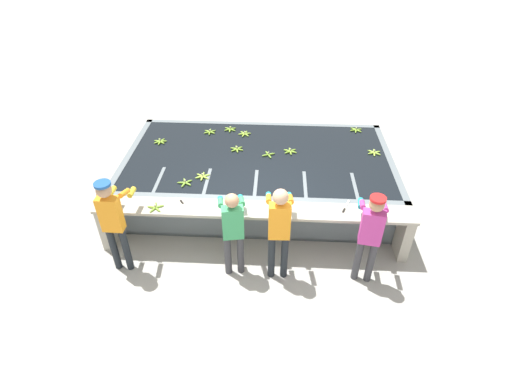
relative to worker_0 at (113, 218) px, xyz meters
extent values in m
plane|color=#A3A099|center=(2.08, 0.31, -1.03)|extent=(80.00, 80.00, 0.00)
cube|color=slate|center=(2.08, 2.20, -1.00)|extent=(5.18, 2.88, 0.06)
cube|color=slate|center=(2.08, 0.82, -0.60)|extent=(5.18, 0.12, 0.87)
cube|color=slate|center=(2.08, 3.58, -0.60)|extent=(5.18, 0.12, 0.87)
cube|color=slate|center=(-0.45, 2.20, -0.60)|extent=(0.12, 2.88, 0.87)
cube|color=slate|center=(4.62, 2.20, -0.60)|extent=(0.12, 2.88, 0.87)
cube|color=black|center=(2.08, 2.20, -0.57)|extent=(4.94, 2.64, 0.81)
cube|color=slate|center=(0.36, 1.28, -0.60)|extent=(0.06, 0.80, 0.87)
cube|color=slate|center=(1.22, 1.28, -0.60)|extent=(0.06, 0.80, 0.87)
cube|color=slate|center=(2.08, 1.28, -0.60)|extent=(0.06, 0.80, 0.87)
cube|color=slate|center=(2.95, 1.28, -0.60)|extent=(0.06, 0.80, 0.87)
cube|color=slate|center=(3.81, 1.28, -0.60)|extent=(0.06, 0.80, 0.87)
cube|color=#A8A393|center=(2.08, 0.54, -0.19)|extent=(5.18, 0.45, 0.05)
cube|color=#A8A393|center=(-0.41, 0.54, -0.62)|extent=(0.16, 0.41, 0.82)
cube|color=#A8A393|center=(4.58, 0.54, -0.62)|extent=(0.16, 0.41, 0.82)
cylinder|color=#1E2328|center=(-0.10, -0.03, -0.62)|extent=(0.11, 0.11, 0.84)
cylinder|color=#1E2328|center=(0.10, -0.04, -0.62)|extent=(0.11, 0.11, 0.84)
cube|color=orange|center=(0.00, -0.03, 0.10)|extent=(0.33, 0.18, 0.59)
sphere|color=tan|center=(0.00, -0.03, 0.54)|extent=(0.23, 0.23, 0.23)
cylinder|color=#1E5199|center=(0.00, -0.03, 0.64)|extent=(0.24, 0.24, 0.04)
cylinder|color=orange|center=(-0.15, 0.22, 0.31)|extent=(0.09, 0.31, 0.18)
cylinder|color=gold|center=(-0.15, 0.47, 0.14)|extent=(0.09, 0.20, 0.08)
cylinder|color=orange|center=(0.17, 0.21, 0.31)|extent=(0.09, 0.31, 0.18)
cylinder|color=gold|center=(0.17, 0.46, 0.14)|extent=(0.09, 0.20, 0.08)
cylinder|color=#38383D|center=(1.72, -0.04, -0.65)|extent=(0.11, 0.11, 0.77)
cylinder|color=#38383D|center=(1.92, 0.00, -0.65)|extent=(0.11, 0.11, 0.77)
cube|color=#38995B|center=(1.82, -0.02, 0.01)|extent=(0.34, 0.22, 0.55)
sphere|color=tan|center=(1.82, -0.02, 0.42)|extent=(0.21, 0.21, 0.21)
cylinder|color=#38995B|center=(1.62, 0.20, 0.20)|extent=(0.13, 0.32, 0.18)
cylinder|color=#1EA3AD|center=(1.57, 0.44, 0.03)|extent=(0.12, 0.21, 0.08)
cylinder|color=#38995B|center=(1.93, 0.25, 0.20)|extent=(0.13, 0.32, 0.18)
cylinder|color=#1EA3AD|center=(1.89, 0.50, 0.03)|extent=(0.12, 0.21, 0.08)
cylinder|color=#1E2328|center=(2.40, -0.07, -0.61)|extent=(0.11, 0.11, 0.84)
cylinder|color=#1E2328|center=(2.60, -0.06, -0.61)|extent=(0.11, 0.11, 0.84)
cube|color=orange|center=(2.50, -0.06, 0.10)|extent=(0.33, 0.18, 0.59)
sphere|color=tan|center=(2.50, -0.06, 0.55)|extent=(0.23, 0.23, 0.23)
cylinder|color=orange|center=(2.34, 0.18, 0.32)|extent=(0.09, 0.31, 0.18)
cylinder|color=#1EA3AD|center=(2.33, 0.43, 0.15)|extent=(0.09, 0.20, 0.08)
cylinder|color=orange|center=(2.66, 0.19, 0.32)|extent=(0.09, 0.31, 0.18)
cylinder|color=#1EA3AD|center=(2.65, 0.44, 0.15)|extent=(0.09, 0.20, 0.08)
cylinder|color=#38383D|center=(3.73, -0.04, -0.63)|extent=(0.11, 0.11, 0.80)
cylinder|color=#38383D|center=(3.93, -0.08, -0.63)|extent=(0.11, 0.11, 0.80)
cube|color=#BC388E|center=(3.83, -0.06, 0.05)|extent=(0.34, 0.22, 0.57)
sphere|color=tan|center=(3.83, -0.06, 0.47)|extent=(0.22, 0.22, 0.22)
cylinder|color=red|center=(3.83, -0.06, 0.57)|extent=(0.23, 0.23, 0.04)
cylinder|color=#BC388E|center=(3.71, 0.21, 0.24)|extent=(0.13, 0.32, 0.18)
cylinder|color=#1EA3AD|center=(3.75, 0.46, 0.08)|extent=(0.11, 0.21, 0.08)
cylinder|color=#BC388E|center=(4.03, 0.16, 0.24)|extent=(0.13, 0.32, 0.18)
cylinder|color=#1EA3AD|center=(4.07, 0.41, 0.08)|extent=(0.11, 0.21, 0.08)
ellipsoid|color=#7FAD33|center=(0.02, 2.67, -0.15)|extent=(0.10, 0.17, 0.04)
ellipsoid|color=#7FAD33|center=(-0.01, 2.63, -0.15)|extent=(0.17, 0.08, 0.04)
ellipsoid|color=#7FAD33|center=(0.00, 2.59, -0.15)|extent=(0.16, 0.13, 0.04)
ellipsoid|color=#7FAD33|center=(0.04, 2.57, -0.15)|extent=(0.04, 0.17, 0.04)
ellipsoid|color=#7FAD33|center=(0.08, 2.59, -0.15)|extent=(0.15, 0.14, 0.04)
ellipsoid|color=#7FAD33|center=(0.10, 2.63, -0.15)|extent=(0.17, 0.07, 0.04)
ellipsoid|color=#7FAD33|center=(0.07, 2.67, -0.15)|extent=(0.11, 0.17, 0.04)
cylinder|color=tan|center=(0.04, 2.62, -0.11)|extent=(0.03, 0.03, 0.04)
ellipsoid|color=#75A333|center=(2.30, 2.17, -0.15)|extent=(0.10, 0.17, 0.04)
ellipsoid|color=#75A333|center=(2.33, 2.24, -0.15)|extent=(0.17, 0.10, 0.04)
ellipsoid|color=#75A333|center=(2.25, 2.27, -0.15)|extent=(0.10, 0.17, 0.04)
ellipsoid|color=#75A333|center=(2.23, 2.20, -0.15)|extent=(0.17, 0.10, 0.04)
cylinder|color=tan|center=(2.28, 2.22, -0.11)|extent=(0.03, 0.03, 0.04)
ellipsoid|color=#7FAD33|center=(1.04, 3.12, -0.15)|extent=(0.16, 0.12, 0.04)
ellipsoid|color=#7FAD33|center=(1.00, 3.15, -0.15)|extent=(0.04, 0.17, 0.04)
ellipsoid|color=#7FAD33|center=(0.95, 3.12, -0.15)|extent=(0.17, 0.11, 0.04)
ellipsoid|color=#7FAD33|center=(0.95, 3.07, -0.15)|extent=(0.16, 0.12, 0.04)
ellipsoid|color=#7FAD33|center=(1.00, 3.04, -0.15)|extent=(0.04, 0.17, 0.04)
ellipsoid|color=#7FAD33|center=(1.04, 3.07, -0.15)|extent=(0.17, 0.11, 0.04)
cylinder|color=tan|center=(1.00, 3.10, -0.11)|extent=(0.03, 0.03, 0.04)
ellipsoid|color=#7FAD33|center=(1.59, 2.42, -0.15)|extent=(0.17, 0.08, 0.04)
ellipsoid|color=#7FAD33|center=(1.60, 2.36, -0.15)|extent=(0.15, 0.14, 0.04)
ellipsoid|color=#7FAD33|center=(1.65, 2.35, -0.15)|extent=(0.07, 0.17, 0.04)
ellipsoid|color=#7FAD33|center=(1.70, 2.38, -0.15)|extent=(0.17, 0.08, 0.04)
ellipsoid|color=#7FAD33|center=(1.68, 2.44, -0.15)|extent=(0.15, 0.14, 0.04)
ellipsoid|color=#7FAD33|center=(1.63, 2.45, -0.15)|extent=(0.07, 0.17, 0.04)
cylinder|color=tan|center=(1.64, 2.40, -0.11)|extent=(0.03, 0.03, 0.04)
ellipsoid|color=#7FAD33|center=(1.37, 3.22, -0.15)|extent=(0.17, 0.12, 0.04)
ellipsoid|color=#7FAD33|center=(1.42, 3.19, -0.15)|extent=(0.04, 0.17, 0.04)
ellipsoid|color=#7FAD33|center=(1.47, 3.21, -0.15)|extent=(0.16, 0.12, 0.04)
ellipsoid|color=#7FAD33|center=(1.47, 3.27, -0.15)|extent=(0.17, 0.12, 0.04)
ellipsoid|color=#7FAD33|center=(1.42, 3.30, -0.15)|extent=(0.04, 0.17, 0.04)
ellipsoid|color=#7FAD33|center=(1.37, 3.27, -0.15)|extent=(0.16, 0.12, 0.04)
cylinder|color=tan|center=(1.42, 3.24, -0.11)|extent=(0.03, 0.03, 0.04)
ellipsoid|color=#9EC642|center=(1.12, 1.34, -0.15)|extent=(0.04, 0.17, 0.04)
ellipsoid|color=#9EC642|center=(1.17, 1.37, -0.15)|extent=(0.16, 0.12, 0.04)
ellipsoid|color=#9EC642|center=(1.17, 1.42, -0.15)|extent=(0.17, 0.11, 0.04)
ellipsoid|color=#9EC642|center=(1.12, 1.45, -0.15)|extent=(0.04, 0.17, 0.04)
ellipsoid|color=#9EC642|center=(1.07, 1.43, -0.15)|extent=(0.16, 0.12, 0.04)
ellipsoid|color=#9EC642|center=(1.07, 1.37, -0.15)|extent=(0.17, 0.11, 0.04)
cylinder|color=tan|center=(1.12, 1.40, -0.11)|extent=(0.03, 0.03, 0.04)
ellipsoid|color=#7FAD33|center=(2.75, 2.35, -0.15)|extent=(0.17, 0.10, 0.04)
ellipsoid|color=#7FAD33|center=(2.75, 2.41, -0.15)|extent=(0.16, 0.13, 0.04)
ellipsoid|color=#7FAD33|center=(2.70, 2.43, -0.15)|extent=(0.06, 0.17, 0.04)
ellipsoid|color=#7FAD33|center=(2.65, 2.39, -0.15)|extent=(0.17, 0.10, 0.04)
ellipsoid|color=#7FAD33|center=(2.66, 2.34, -0.15)|extent=(0.16, 0.13, 0.04)
ellipsoid|color=#7FAD33|center=(2.71, 2.32, -0.15)|extent=(0.06, 0.17, 0.04)
cylinder|color=tan|center=(2.70, 2.37, -0.11)|extent=(0.03, 0.03, 0.04)
ellipsoid|color=#9EC642|center=(4.30, 2.39, -0.15)|extent=(0.17, 0.10, 0.04)
ellipsoid|color=#9EC642|center=(4.34, 2.36, -0.15)|extent=(0.06, 0.17, 0.04)
ellipsoid|color=#9EC642|center=(4.39, 2.38, -0.15)|extent=(0.16, 0.13, 0.04)
ellipsoid|color=#9EC642|center=(4.40, 2.43, -0.15)|extent=(0.17, 0.10, 0.04)
ellipsoid|color=#9EC642|center=(4.36, 2.47, -0.15)|extent=(0.06, 0.17, 0.04)
ellipsoid|color=#9EC642|center=(4.31, 2.45, -0.15)|extent=(0.16, 0.13, 0.04)
cylinder|color=tan|center=(4.35, 2.41, -0.11)|extent=(0.03, 0.03, 0.04)
ellipsoid|color=#93BC3D|center=(1.76, 3.10, -0.15)|extent=(0.09, 0.17, 0.04)
ellipsoid|color=#93BC3D|center=(1.71, 3.09, -0.15)|extent=(0.14, 0.15, 0.04)
ellipsoid|color=#93BC3D|center=(1.69, 3.04, -0.15)|extent=(0.17, 0.07, 0.04)
ellipsoid|color=#93BC3D|center=(1.73, 3.00, -0.15)|extent=(0.09, 0.17, 0.04)
ellipsoid|color=#93BC3D|center=(1.78, 3.01, -0.15)|extent=(0.14, 0.15, 0.04)
ellipsoid|color=#93BC3D|center=(1.80, 3.06, -0.15)|extent=(0.17, 0.07, 0.04)
cylinder|color=tan|center=(1.75, 3.05, -0.11)|extent=(0.03, 0.03, 0.04)
ellipsoid|color=#7FAD33|center=(4.14, 3.42, -0.15)|extent=(0.07, 0.17, 0.04)
ellipsoid|color=#7FAD33|center=(4.09, 3.40, -0.15)|extent=(0.15, 0.14, 0.04)
ellipsoid|color=#7FAD33|center=(4.08, 3.35, -0.15)|extent=(0.17, 0.09, 0.04)
ellipsoid|color=#7FAD33|center=(4.12, 3.31, -0.15)|extent=(0.07, 0.17, 0.04)
ellipsoid|color=#7FAD33|center=(4.18, 3.33, -0.15)|extent=(0.15, 0.14, 0.04)
ellipsoid|color=#7FAD33|center=(4.19, 3.38, -0.15)|extent=(0.17, 0.09, 0.04)
cylinder|color=tan|center=(4.13, 3.36, -0.11)|extent=(0.03, 0.03, 0.04)
ellipsoid|color=#75A333|center=(0.79, 1.18, -0.15)|extent=(0.17, 0.04, 0.04)
ellipsoid|color=#75A333|center=(0.83, 1.13, -0.15)|extent=(0.08, 0.17, 0.04)
ellipsoid|color=#75A333|center=(0.89, 1.15, -0.15)|extent=(0.16, 0.12, 0.04)
ellipsoid|color=#75A333|center=(0.89, 1.22, -0.15)|extent=(0.16, 0.13, 0.04)
ellipsoid|color=#75A333|center=(0.83, 1.23, -0.15)|extent=(0.09, 0.17, 0.04)
cylinder|color=tan|center=(0.85, 1.18, -0.11)|extent=(0.03, 0.03, 0.04)
ellipsoid|color=#75A333|center=(0.46, 0.46, -0.14)|extent=(0.17, 0.06, 0.04)
ellipsoid|color=#75A333|center=(0.49, 0.41, -0.14)|extent=(0.11, 0.17, 0.04)
ellipsoid|color=#75A333|center=(0.55, 0.42, -0.14)|extent=(0.15, 0.14, 0.04)
ellipsoid|color=#75A333|center=(0.56, 0.48, -0.14)|extent=(0.17, 0.11, 0.04)
ellipsoid|color=#75A333|center=(0.50, 0.51, -0.14)|extent=(0.07, 0.17, 0.04)
cylinder|color=tan|center=(0.51, 0.46, -0.11)|extent=(0.03, 0.03, 0.04)
cube|color=silver|center=(1.01, 0.48, -0.15)|extent=(0.14, 0.18, 0.00)
cube|color=black|center=(0.90, 0.64, -0.15)|extent=(0.08, 0.10, 0.02)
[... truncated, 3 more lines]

